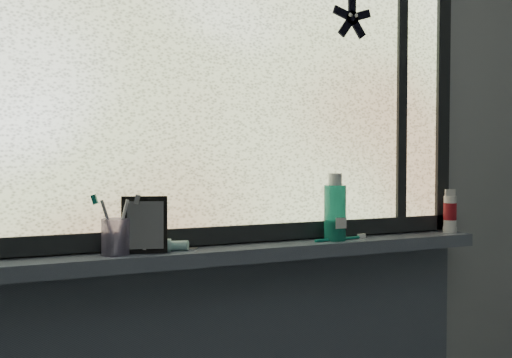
{
  "coord_description": "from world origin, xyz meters",
  "views": [
    {
      "loc": [
        -0.62,
        -0.28,
        1.27
      ],
      "look_at": [
        -0.03,
        1.05,
        1.22
      ],
      "focal_mm": 40.0,
      "sensor_mm": 36.0,
      "label": 1
    }
  ],
  "objects_px": {
    "toothbrush_cup": "(115,237)",
    "vanity_mirror": "(144,225)",
    "mouthwash_bottle": "(335,207)",
    "cream_tube": "(450,209)"
  },
  "relations": [
    {
      "from": "vanity_mirror",
      "to": "toothbrush_cup",
      "type": "height_order",
      "value": "vanity_mirror"
    },
    {
      "from": "toothbrush_cup",
      "to": "vanity_mirror",
      "type": "bearing_deg",
      "value": -1.66
    },
    {
      "from": "mouthwash_bottle",
      "to": "cream_tube",
      "type": "bearing_deg",
      "value": -0.02
    },
    {
      "from": "mouthwash_bottle",
      "to": "cream_tube",
      "type": "relative_size",
      "value": 1.62
    },
    {
      "from": "vanity_mirror",
      "to": "toothbrush_cup",
      "type": "relative_size",
      "value": 1.6
    },
    {
      "from": "vanity_mirror",
      "to": "mouthwash_bottle",
      "type": "xyz_separation_m",
      "value": [
        0.59,
        -0.01,
        0.03
      ]
    },
    {
      "from": "vanity_mirror",
      "to": "mouthwash_bottle",
      "type": "distance_m",
      "value": 0.59
    },
    {
      "from": "toothbrush_cup",
      "to": "mouthwash_bottle",
      "type": "bearing_deg",
      "value": -0.75
    },
    {
      "from": "vanity_mirror",
      "to": "cream_tube",
      "type": "distance_m",
      "value": 1.05
    },
    {
      "from": "mouthwash_bottle",
      "to": "cream_tube",
      "type": "xyz_separation_m",
      "value": [
        0.46,
        -0.0,
        -0.02
      ]
    }
  ]
}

